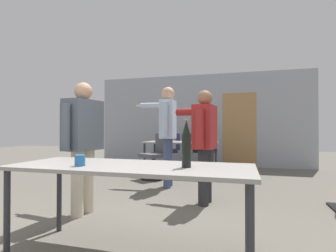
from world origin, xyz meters
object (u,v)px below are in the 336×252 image
Objects in this scene: office_chair_far_left at (156,157)px; office_chair_side_rolled at (171,152)px; person_near_casual at (167,126)px; person_left_plaid at (204,136)px; person_far_watching at (82,136)px; office_chair_far_right at (202,152)px; beer_bottle at (186,144)px; drink_cup at (80,160)px.

office_chair_far_left is 1.03× the size of office_chair_side_rolled.
person_near_casual reaches higher than person_left_plaid.
person_far_watching is 1.72× the size of office_chair_far_right.
person_near_casual is 2.26m from office_chair_far_right.
office_chair_far_right is 4.79m from beer_bottle.
person_far_watching is 4.02m from office_chair_far_right.
person_left_plaid is 2.07m from office_chair_far_left.
beer_bottle reaches higher than office_chair_far_right.
office_chair_side_rolled is at bearing 106.46° from beer_bottle.
person_near_casual is 1.95× the size of office_chair_side_rolled.
office_chair_far_right reaches higher than drink_cup.
office_chair_far_right is at bearing 86.74° from drink_cup.
office_chair_side_rolled reaches higher than drink_cup.
person_far_watching is 1.64m from person_left_plaid.
office_chair_side_rolled is (0.10, 3.86, -0.53)m from person_far_watching.
person_left_plaid is at bearing -176.91° from office_chair_side_rolled.
beer_bottle is (0.56, -4.73, 0.48)m from office_chair_far_right.
person_near_casual reaches higher than office_chair_far_right.
office_chair_far_right is at bearing -13.10° from person_near_casual.
person_near_casual is 1.14× the size of person_left_plaid.
person_far_watching reaches higher than drink_cup.
person_near_casual is 1.90× the size of office_chair_far_left.
person_far_watching is at bearing 127.85° from person_left_plaid.
person_far_watching is at bearing 119.94° from office_chair_far_left.
office_chair_side_rolled is at bearing 5.92° from person_far_watching.
beer_bottle reaches higher than drink_cup.
drink_cup is at bearing 176.98° from person_near_casual.
person_near_casual is at bearing 91.16° from drink_cup.
office_chair_side_rolled is at bearing 96.50° from drink_cup.
person_far_watching is 1.22m from drink_cup.
beer_bottle reaches higher than office_chair_far_left.
office_chair_far_left is (-0.45, 0.71, -0.65)m from person_near_casual.
person_far_watching is 1.72m from beer_bottle.
beer_bottle is at bearing 10.67° from drink_cup.
drink_cup is (0.66, -1.01, -0.17)m from person_far_watching.
office_chair_side_rolled is at bearing 9.07° from person_near_casual.
office_chair_side_rolled is at bearing -54.58° from office_chair_far_left.
person_far_watching is at bearing 8.95° from office_chair_far_right.
office_chair_side_rolled is (-1.29, 3.00, -0.52)m from person_left_plaid.
office_chair_far_right is 1.63m from office_chair_far_left.
office_chair_far_right is 0.99× the size of office_chair_far_left.
office_chair_far_left is 3.60m from beer_bottle.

